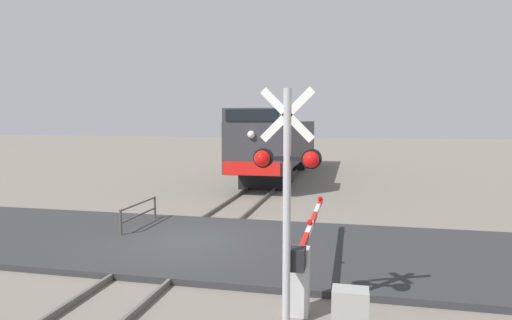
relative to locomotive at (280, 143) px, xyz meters
name	(u,v)px	position (x,y,z in m)	size (l,w,h in m)	color
ground_plane	(189,245)	(0.00, -16.45, -2.18)	(160.00, 160.00, 0.00)	slate
rail_track_left	(166,241)	(-0.72, -16.45, -2.10)	(0.08, 80.00, 0.15)	#59544C
rail_track_right	(212,244)	(0.72, -16.45, -2.10)	(0.08, 80.00, 0.15)	#59544C
road_surface	(189,243)	(0.00, -16.45, -2.10)	(36.00, 6.12, 0.16)	#2D2D30
locomotive	(280,143)	(0.00, 0.00, 0.00)	(2.94, 17.31, 4.26)	black
crossing_signal	(287,180)	(3.58, -20.96, 0.49)	(1.18, 0.33, 4.26)	#ADADB2
crossing_gate	(304,256)	(3.75, -19.53, -1.29)	(0.36, 6.27, 1.41)	silver
guard_railing	(139,212)	(-2.27, -15.13, -1.56)	(0.08, 2.46, 0.95)	#4C4742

